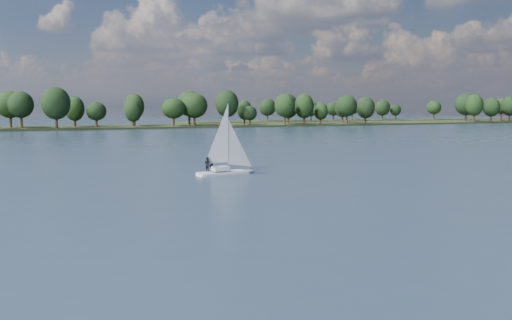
{
  "coord_description": "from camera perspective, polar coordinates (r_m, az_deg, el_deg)",
  "views": [
    {
      "loc": [
        -35.47,
        -20.51,
        8.55
      ],
      "look_at": [
        -8.62,
        37.82,
        2.5
      ],
      "focal_mm": 40.0,
      "sensor_mm": 36.0,
      "label": 1
    }
  ],
  "objects": [
    {
      "name": "sailboat",
      "position": [
        71.29,
        -3.31,
        0.59
      ],
      "size": [
        7.27,
        2.84,
        9.32
      ],
      "rotation": [
        0.0,
        0.0,
        0.12
      ],
      "color": "silver",
      "rests_on": "ground"
    },
    {
      "name": "ground",
      "position": [
        125.91,
        -8.3,
        1.43
      ],
      "size": [
        700.0,
        700.0,
        0.0
      ],
      "primitive_type": "plane",
      "color": "#233342",
      "rests_on": "ground"
    },
    {
      "name": "far_shore",
      "position": [
        235.36,
        -16.06,
        3.09
      ],
      "size": [
        660.0,
        40.0,
        1.5
      ],
      "primitive_type": "cube",
      "color": "black",
      "rests_on": "ground"
    },
    {
      "name": "far_shore_back",
      "position": [
        342.01,
        10.17,
        3.87
      ],
      "size": [
        220.0,
        30.0,
        1.4
      ],
      "primitive_type": "cube",
      "color": "black",
      "rests_on": "ground"
    },
    {
      "name": "treeline",
      "position": [
        231.19,
        -15.95,
        5.06
      ],
      "size": [
        562.35,
        74.34,
        17.4
      ],
      "color": "black",
      "rests_on": "ground"
    }
  ]
}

